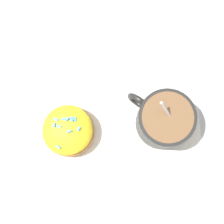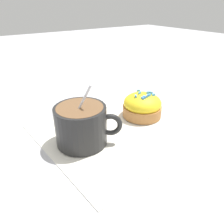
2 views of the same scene
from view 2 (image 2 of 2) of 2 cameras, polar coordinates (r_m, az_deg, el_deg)
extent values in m
plane|color=#B2B2B7|center=(0.44, 1.34, -4.68)|extent=(3.00, 3.00, 0.00)
cube|color=white|center=(0.44, 1.35, -4.51)|extent=(0.30, 0.28, 0.00)
cylinder|color=black|center=(0.38, -8.04, -3.47)|extent=(0.09, 0.09, 0.07)
cylinder|color=brown|center=(0.37, -8.32, 0.38)|extent=(0.08, 0.08, 0.01)
torus|color=black|center=(0.38, -0.43, -3.35)|extent=(0.04, 0.03, 0.04)
ellipsoid|color=silver|center=(0.39, -4.05, -6.58)|extent=(0.03, 0.03, 0.01)
cylinder|color=silver|center=(0.37, -9.42, -0.08)|extent=(0.05, 0.03, 0.10)
cylinder|color=#B2753D|center=(0.48, 7.81, 0.36)|extent=(0.08, 0.08, 0.02)
ellipsoid|color=yellow|center=(0.48, 7.95, 2.39)|extent=(0.08, 0.08, 0.04)
cube|color=#4C99EA|center=(0.50, 6.93, 5.52)|extent=(0.01, 0.01, 0.00)
cube|color=#4C99EA|center=(0.47, 10.80, 4.42)|extent=(0.01, 0.01, 0.00)
cube|color=#4C99EA|center=(0.45, 8.34, 3.44)|extent=(0.00, 0.01, 0.00)
cube|color=#4C99EA|center=(0.45, 8.77, 3.65)|extent=(0.01, 0.01, 0.00)
cube|color=#4C99EA|center=(0.48, 10.21, 4.95)|extent=(0.00, 0.01, 0.00)
cube|color=#4C99EA|center=(0.46, 9.01, 4.33)|extent=(0.01, 0.01, 0.00)
cube|color=#4C99EA|center=(0.46, 9.32, 4.60)|extent=(0.01, 0.00, 0.00)
cube|color=#4C99EA|center=(0.46, 6.22, 4.17)|extent=(0.01, 0.01, 0.00)
cube|color=#4C99EA|center=(0.45, 8.43, 3.98)|extent=(0.00, 0.01, 0.00)
cube|color=#4C99EA|center=(0.47, 9.39, 5.03)|extent=(0.01, 0.00, 0.00)
cube|color=#4C99EA|center=(0.47, 7.25, 4.99)|extent=(0.01, 0.00, 0.00)
camera|label=1|loc=(0.60, -8.52, 69.03)|focal=60.00mm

